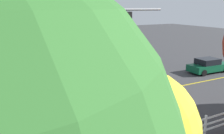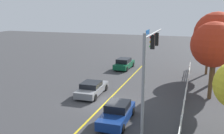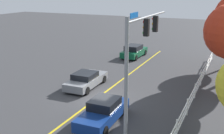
{
  "view_description": "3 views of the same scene",
  "coord_description": "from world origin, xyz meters",
  "px_view_note": "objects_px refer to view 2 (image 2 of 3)",
  "views": [
    {
      "loc": [
        6.74,
        14.62,
        6.66
      ],
      "look_at": [
        -0.98,
        0.02,
        2.49
      ],
      "focal_mm": 38.54,
      "sensor_mm": 36.0,
      "label": 1
    },
    {
      "loc": [
        20.41,
        7.37,
        8.25
      ],
      "look_at": [
        -1.34,
        0.18,
        3.01
      ],
      "focal_mm": 41.32,
      "sensor_mm": 36.0,
      "label": 2
    },
    {
      "loc": [
        17.65,
        9.29,
        8.12
      ],
      "look_at": [
        -1.89,
        0.31,
        1.99
      ],
      "focal_mm": 44.77,
      "sensor_mm": 36.0,
      "label": 3
    }
  ],
  "objects_px": {
    "tree_0": "(209,37)",
    "tree_1": "(217,35)",
    "car_0": "(124,64)",
    "car_1": "(117,113)",
    "tree_2": "(214,45)",
    "car_2": "(92,88)"
  },
  "relations": [
    {
      "from": "tree_1",
      "to": "tree_2",
      "type": "distance_m",
      "value": 5.27
    },
    {
      "from": "car_1",
      "to": "tree_0",
      "type": "xyz_separation_m",
      "value": [
        -17.12,
        6.63,
        4.07
      ]
    },
    {
      "from": "tree_2",
      "to": "car_2",
      "type": "bearing_deg",
      "value": -77.04
    },
    {
      "from": "car_0",
      "to": "car_1",
      "type": "height_order",
      "value": "car_0"
    },
    {
      "from": "tree_0",
      "to": "tree_1",
      "type": "bearing_deg",
      "value": 7.58
    },
    {
      "from": "car_0",
      "to": "car_2",
      "type": "relative_size",
      "value": 0.98
    },
    {
      "from": "tree_2",
      "to": "tree_1",
      "type": "bearing_deg",
      "value": 174.5
    },
    {
      "from": "car_1",
      "to": "tree_2",
      "type": "bearing_deg",
      "value": 137.35
    },
    {
      "from": "car_0",
      "to": "tree_0",
      "type": "distance_m",
      "value": 11.55
    },
    {
      "from": "car_1",
      "to": "tree_2",
      "type": "xyz_separation_m",
      "value": [
        -7.6,
        6.7,
        4.38
      ]
    },
    {
      "from": "tree_0",
      "to": "tree_2",
      "type": "bearing_deg",
      "value": 0.41
    },
    {
      "from": "tree_1",
      "to": "car_2",
      "type": "bearing_deg",
      "value": -55.76
    },
    {
      "from": "car_0",
      "to": "tree_0",
      "type": "bearing_deg",
      "value": -86.3
    },
    {
      "from": "car_1",
      "to": "car_2",
      "type": "bearing_deg",
      "value": -142.13
    },
    {
      "from": "car_1",
      "to": "tree_1",
      "type": "bearing_deg",
      "value": 149.44
    },
    {
      "from": "car_0",
      "to": "car_1",
      "type": "bearing_deg",
      "value": -164.11
    },
    {
      "from": "car_2",
      "to": "tree_2",
      "type": "xyz_separation_m",
      "value": [
        -2.5,
        10.85,
        4.42
      ]
    },
    {
      "from": "tree_0",
      "to": "tree_2",
      "type": "relative_size",
      "value": 0.9
    },
    {
      "from": "car_2",
      "to": "tree_1",
      "type": "distance_m",
      "value": 14.56
    },
    {
      "from": "car_0",
      "to": "car_1",
      "type": "distance_m",
      "value": 17.29
    },
    {
      "from": "car_0",
      "to": "tree_1",
      "type": "distance_m",
      "value": 12.97
    },
    {
      "from": "tree_0",
      "to": "tree_1",
      "type": "height_order",
      "value": "tree_1"
    }
  ]
}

